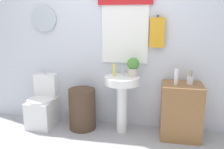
{
  "coord_description": "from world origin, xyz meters",
  "views": [
    {
      "loc": [
        0.67,
        -2.27,
        1.58
      ],
      "look_at": [
        0.08,
        0.8,
        0.84
      ],
      "focal_mm": 38.32,
      "sensor_mm": 36.0,
      "label": 1
    }
  ],
  "objects_px": {
    "wooden_cabinet": "(181,111)",
    "lotion_bottle": "(176,77)",
    "toilet": "(44,105)",
    "laundry_hamper": "(82,109)",
    "potted_plant": "(133,66)",
    "pedestal_sink": "(122,92)",
    "toothbrush_cup": "(190,80)",
    "soap_bottle": "(114,70)"
  },
  "relations": [
    {
      "from": "wooden_cabinet",
      "to": "lotion_bottle",
      "type": "xyz_separation_m",
      "value": [
        -0.09,
        -0.04,
        0.47
      ]
    },
    {
      "from": "toilet",
      "to": "laundry_hamper",
      "type": "xyz_separation_m",
      "value": [
        0.62,
        -0.04,
        0.0
      ]
    },
    {
      "from": "wooden_cabinet",
      "to": "potted_plant",
      "type": "distance_m",
      "value": 0.87
    },
    {
      "from": "toilet",
      "to": "pedestal_sink",
      "type": "bearing_deg",
      "value": -1.69
    },
    {
      "from": "pedestal_sink",
      "to": "lotion_bottle",
      "type": "distance_m",
      "value": 0.75
    },
    {
      "from": "toilet",
      "to": "potted_plant",
      "type": "height_order",
      "value": "potted_plant"
    },
    {
      "from": "lotion_bottle",
      "to": "potted_plant",
      "type": "bearing_deg",
      "value": 170.0
    },
    {
      "from": "laundry_hamper",
      "to": "toothbrush_cup",
      "type": "height_order",
      "value": "toothbrush_cup"
    },
    {
      "from": "wooden_cabinet",
      "to": "lotion_bottle",
      "type": "distance_m",
      "value": 0.48
    },
    {
      "from": "laundry_hamper",
      "to": "lotion_bottle",
      "type": "relative_size",
      "value": 2.89
    },
    {
      "from": "wooden_cabinet",
      "to": "toothbrush_cup",
      "type": "relative_size",
      "value": 4.01
    },
    {
      "from": "toothbrush_cup",
      "to": "wooden_cabinet",
      "type": "bearing_deg",
      "value": -167.66
    },
    {
      "from": "laundry_hamper",
      "to": "lotion_bottle",
      "type": "bearing_deg",
      "value": -1.78
    },
    {
      "from": "toilet",
      "to": "lotion_bottle",
      "type": "distance_m",
      "value": 1.98
    },
    {
      "from": "toilet",
      "to": "potted_plant",
      "type": "distance_m",
      "value": 1.49
    },
    {
      "from": "pedestal_sink",
      "to": "wooden_cabinet",
      "type": "distance_m",
      "value": 0.83
    },
    {
      "from": "toilet",
      "to": "potted_plant",
      "type": "bearing_deg",
      "value": 1.06
    },
    {
      "from": "toothbrush_cup",
      "to": "lotion_bottle",
      "type": "bearing_deg",
      "value": -161.78
    },
    {
      "from": "laundry_hamper",
      "to": "toothbrush_cup",
      "type": "bearing_deg",
      "value": 0.78
    },
    {
      "from": "soap_bottle",
      "to": "potted_plant",
      "type": "distance_m",
      "value": 0.27
    },
    {
      "from": "laundry_hamper",
      "to": "wooden_cabinet",
      "type": "distance_m",
      "value": 1.38
    },
    {
      "from": "potted_plant",
      "to": "lotion_bottle",
      "type": "height_order",
      "value": "potted_plant"
    },
    {
      "from": "toilet",
      "to": "soap_bottle",
      "type": "bearing_deg",
      "value": 0.78
    },
    {
      "from": "toilet",
      "to": "toothbrush_cup",
      "type": "bearing_deg",
      "value": -0.42
    },
    {
      "from": "toilet",
      "to": "pedestal_sink",
      "type": "distance_m",
      "value": 1.23
    },
    {
      "from": "pedestal_sink",
      "to": "soap_bottle",
      "type": "distance_m",
      "value": 0.32
    },
    {
      "from": "wooden_cabinet",
      "to": "potted_plant",
      "type": "height_order",
      "value": "potted_plant"
    },
    {
      "from": "pedestal_sink",
      "to": "potted_plant",
      "type": "distance_m",
      "value": 0.38
    },
    {
      "from": "toilet",
      "to": "toothbrush_cup",
      "type": "relative_size",
      "value": 4.18
    },
    {
      "from": "toilet",
      "to": "toothbrush_cup",
      "type": "distance_m",
      "value": 2.15
    },
    {
      "from": "pedestal_sink",
      "to": "soap_bottle",
      "type": "height_order",
      "value": "soap_bottle"
    },
    {
      "from": "pedestal_sink",
      "to": "wooden_cabinet",
      "type": "bearing_deg",
      "value": -0.0
    },
    {
      "from": "wooden_cabinet",
      "to": "toothbrush_cup",
      "type": "distance_m",
      "value": 0.43
    },
    {
      "from": "potted_plant",
      "to": "wooden_cabinet",
      "type": "bearing_deg",
      "value": -5.21
    },
    {
      "from": "toilet",
      "to": "wooden_cabinet",
      "type": "bearing_deg",
      "value": -1.01
    },
    {
      "from": "pedestal_sink",
      "to": "toothbrush_cup",
      "type": "distance_m",
      "value": 0.91
    },
    {
      "from": "pedestal_sink",
      "to": "potted_plant",
      "type": "height_order",
      "value": "potted_plant"
    },
    {
      "from": "potted_plant",
      "to": "toothbrush_cup",
      "type": "relative_size",
      "value": 1.4
    },
    {
      "from": "laundry_hamper",
      "to": "toothbrush_cup",
      "type": "relative_size",
      "value": 3.21
    },
    {
      "from": "laundry_hamper",
      "to": "potted_plant",
      "type": "bearing_deg",
      "value": 4.77
    },
    {
      "from": "wooden_cabinet",
      "to": "soap_bottle",
      "type": "xyz_separation_m",
      "value": [
        -0.92,
        0.05,
        0.51
      ]
    },
    {
      "from": "potted_plant",
      "to": "pedestal_sink",
      "type": "bearing_deg",
      "value": -156.8
    }
  ]
}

